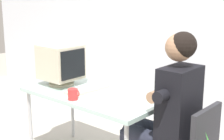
% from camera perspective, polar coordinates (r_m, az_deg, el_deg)
% --- Properties ---
extents(wall_back, '(8.00, 0.10, 3.00)m').
position_cam_1_polar(wall_back, '(3.94, 14.57, 10.93)').
color(wall_back, silver).
rests_on(wall_back, ground_plane).
extents(desk, '(1.36, 0.69, 0.72)m').
position_cam_1_polar(desk, '(3.11, -3.14, -4.79)').
color(desk, '#B7B7BC').
rests_on(desk, ground_plane).
extents(crt_monitor, '(0.37, 0.35, 0.40)m').
position_cam_1_polar(crt_monitor, '(3.34, -8.74, 1.30)').
color(crt_monitor, beige).
rests_on(crt_monitor, desk).
extents(keyboard, '(0.17, 0.44, 0.03)m').
position_cam_1_polar(keyboard, '(3.15, -4.25, -3.31)').
color(keyboard, beige).
rests_on(keyboard, desk).
extents(person_seated, '(0.73, 0.56, 1.35)m').
position_cam_1_polar(person_seated, '(2.68, 9.38, -6.51)').
color(person_seated, black).
rests_on(person_seated, ground_plane).
extents(desk_mug, '(0.09, 0.10, 0.10)m').
position_cam_1_polar(desk_mug, '(2.90, -6.68, -4.14)').
color(desk_mug, red).
rests_on(desk_mug, desk).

